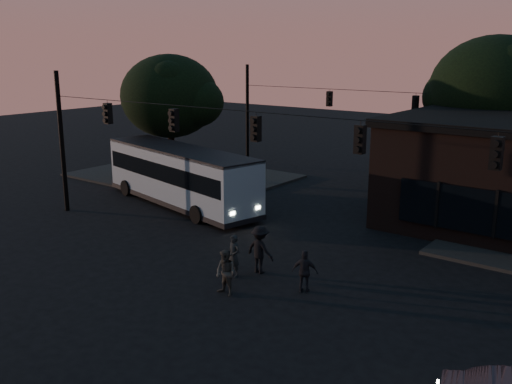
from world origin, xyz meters
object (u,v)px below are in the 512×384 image
Objects in this scene: bus at (180,174)px; pedestrian_d at (260,250)px; pedestrian_b at (226,273)px; pedestrian_a at (234,256)px; pedestrian_c at (305,272)px.

bus reaches higher than pedestrian_d.
pedestrian_d is at bearing 103.22° from pedestrian_b.
pedestrian_d reaches higher than pedestrian_b.
pedestrian_b is 2.46m from pedestrian_d.
bus is at bearing 152.82° from pedestrian_a.
pedestrian_d reaches higher than pedestrian_c.
pedestrian_c is at bearing 170.75° from pedestrian_d.
pedestrian_b is 2.85m from pedestrian_c.
bus is 13.38m from pedestrian_c.
bus is at bearing -25.66° from pedestrian_d.
pedestrian_a is 1.10m from pedestrian_d.
pedestrian_d is at bearing -34.95° from pedestrian_c.
bus is at bearing -48.35° from pedestrian_c.
bus is 7.13× the size of pedestrian_b.
pedestrian_d is at bearing -16.63° from bus.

